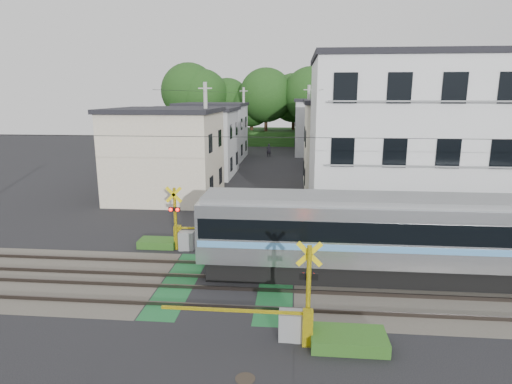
# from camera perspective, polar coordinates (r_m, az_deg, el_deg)

# --- Properties ---
(ground) EXTENTS (120.00, 120.00, 0.00)m
(ground) POSITION_cam_1_polar(r_m,az_deg,el_deg) (17.02, -3.88, -12.18)
(ground) COLOR black
(track_bed) EXTENTS (120.00, 120.00, 0.14)m
(track_bed) POSITION_cam_1_polar(r_m,az_deg,el_deg) (17.01, -3.88, -12.07)
(track_bed) COLOR #47423A
(track_bed) RESTS_ON ground
(crossing_signal_near) EXTENTS (4.74, 0.65, 3.09)m
(crossing_signal_near) POSITION_cam_1_polar(r_m,az_deg,el_deg) (13.26, 5.03, -16.48)
(crossing_signal_near) COLOR yellow
(crossing_signal_near) RESTS_ON ground
(crossing_signal_far) EXTENTS (4.74, 0.65, 3.09)m
(crossing_signal_far) POSITION_cam_1_polar(r_m,az_deg,el_deg) (20.60, -9.45, -5.67)
(crossing_signal_far) COLOR yellow
(crossing_signal_far) RESTS_ON ground
(apartment_block) EXTENTS (10.20, 8.36, 9.30)m
(apartment_block) POSITION_cam_1_polar(r_m,az_deg,el_deg) (25.55, 18.86, 6.47)
(apartment_block) COLOR silver
(apartment_block) RESTS_ON ground
(houses_row) EXTENTS (22.07, 31.35, 6.80)m
(houses_row) POSITION_cam_1_polar(r_m,az_deg,el_deg) (41.39, 2.09, 7.37)
(houses_row) COLOR beige
(houses_row) RESTS_ON ground
(tree_hill) EXTENTS (40.00, 12.24, 11.84)m
(tree_hill) POSITION_cam_1_polar(r_m,az_deg,el_deg) (63.85, 2.67, 11.65)
(tree_hill) COLOR #1E4416
(tree_hill) RESTS_ON ground
(catenary) EXTENTS (60.00, 5.04, 7.00)m
(catenary) POSITION_cam_1_polar(r_m,az_deg,el_deg) (16.03, 17.62, -0.37)
(catenary) COLOR #2D2D33
(catenary) RESTS_ON ground
(utility_poles) EXTENTS (7.90, 42.00, 8.00)m
(utility_poles) POSITION_cam_1_polar(r_m,az_deg,el_deg) (38.52, -0.10, 8.22)
(utility_poles) COLOR #A5A5A0
(utility_poles) RESTS_ON ground
(pedestrian) EXTENTS (0.64, 0.51, 1.56)m
(pedestrian) POSITION_cam_1_polar(r_m,az_deg,el_deg) (50.76, 1.70, 5.59)
(pedestrian) COLOR #2E2A35
(pedestrian) RESTS_ON ground
(manhole_cover) EXTENTS (0.53, 0.53, 0.02)m
(manhole_cover) POSITION_cam_1_polar(r_m,az_deg,el_deg) (12.08, -1.45, -23.64)
(manhole_cover) COLOR #2D261E
(manhole_cover) RESTS_ON ground
(weed_patches) EXTENTS (10.25, 8.80, 0.40)m
(weed_patches) POSITION_cam_1_polar(r_m,az_deg,el_deg) (16.69, 2.16, -11.99)
(weed_patches) COLOR #2D5E1E
(weed_patches) RESTS_ON ground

